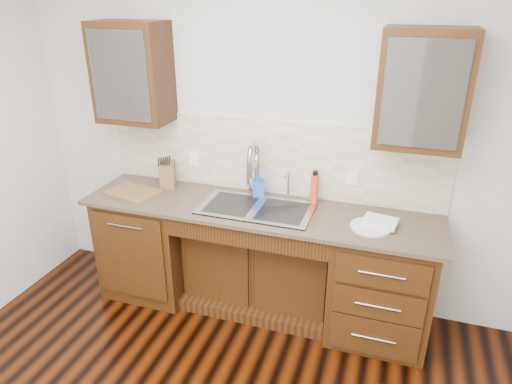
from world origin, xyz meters
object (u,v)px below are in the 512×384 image
(soap_bottle, at_px, (258,185))
(plate, at_px, (371,227))
(water_bottle, at_px, (314,189))
(knife_block, at_px, (168,175))
(cutting_board, at_px, (133,192))

(soap_bottle, bearing_deg, plate, -38.59)
(water_bottle, distance_m, plate, 0.54)
(plate, relative_size, knife_block, 1.39)
(soap_bottle, xyz_separation_m, water_bottle, (0.44, 0.01, 0.02))
(plate, xyz_separation_m, cutting_board, (-1.87, 0.01, 0.00))
(water_bottle, bearing_deg, soap_bottle, -178.31)
(soap_bottle, distance_m, water_bottle, 0.44)
(knife_block, xyz_separation_m, cutting_board, (-0.20, -0.23, -0.09))
(knife_block, bearing_deg, water_bottle, -19.31)
(soap_bottle, distance_m, plate, 0.93)
(soap_bottle, bearing_deg, knife_block, 160.06)
(knife_block, distance_m, cutting_board, 0.32)
(cutting_board, bearing_deg, water_bottle, 10.79)
(plate, bearing_deg, soap_bottle, 163.58)
(soap_bottle, height_order, plate, soap_bottle)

